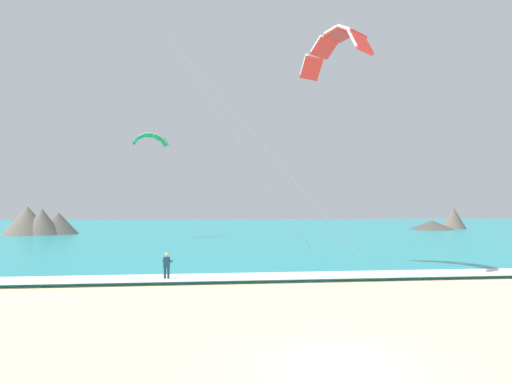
% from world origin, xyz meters
% --- Properties ---
extents(ground_plane, '(200.00, 200.00, 0.00)m').
position_xyz_m(ground_plane, '(0.00, 0.00, 0.00)').
color(ground_plane, beige).
extents(sea, '(200.00, 120.00, 0.20)m').
position_xyz_m(sea, '(0.00, 74.34, 0.10)').
color(sea, teal).
rests_on(sea, ground).
extents(surf_foam, '(200.00, 2.88, 0.04)m').
position_xyz_m(surf_foam, '(0.00, 15.34, 0.22)').
color(surf_foam, white).
rests_on(surf_foam, sea).
extents(surfboard, '(0.66, 1.45, 0.09)m').
position_xyz_m(surfboard, '(-5.46, 14.98, 0.03)').
color(surfboard, '#239EC6').
rests_on(surfboard, ground).
extents(kitesurfer, '(0.57, 0.57, 1.69)m').
position_xyz_m(kitesurfer, '(-5.45, 15.00, 0.94)').
color(kitesurfer, '#143347').
rests_on(kitesurfer, ground).
extents(kite_primary, '(12.26, 7.18, 14.74)m').
position_xyz_m(kite_primary, '(5.24, 18.07, 14.85)').
color(kite_primary, red).
extents(kite_distant, '(4.43, 2.35, 1.70)m').
position_xyz_m(kite_distant, '(-9.60, 50.84, 12.94)').
color(kite_distant, green).
extents(headland_right, '(12.07, 9.98, 3.99)m').
position_xyz_m(headland_right, '(39.42, 68.87, 1.33)').
color(headland_right, '#665B51').
rests_on(headland_right, ground).
extents(headland_left, '(10.54, 7.97, 4.26)m').
position_xyz_m(headland_left, '(-25.88, 60.59, 1.84)').
color(headland_left, '#47423D').
rests_on(headland_left, ground).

